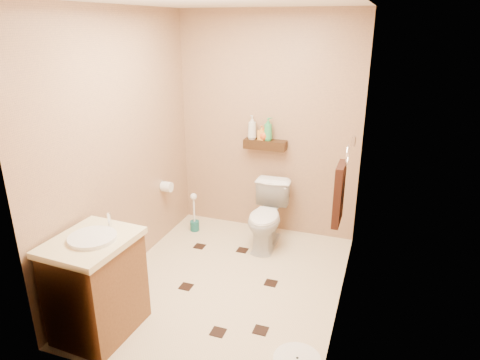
% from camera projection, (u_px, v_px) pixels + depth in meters
% --- Properties ---
extents(ground, '(2.50, 2.50, 0.00)m').
position_uv_depth(ground, '(227.00, 284.00, 3.93)').
color(ground, beige).
rests_on(ground, ground).
extents(wall_back, '(2.00, 0.04, 2.40)m').
position_uv_depth(wall_back, '(268.00, 127.00, 4.62)').
color(wall_back, '#9D745A').
rests_on(wall_back, ground).
extents(wall_front, '(2.00, 0.04, 2.40)m').
position_uv_depth(wall_front, '(145.00, 222.00, 2.41)').
color(wall_front, '#9D745A').
rests_on(wall_front, ground).
extents(wall_left, '(0.04, 2.50, 2.40)m').
position_uv_depth(wall_left, '(122.00, 148.00, 3.82)').
color(wall_left, '#9D745A').
rests_on(wall_left, ground).
extents(wall_right, '(0.04, 2.50, 2.40)m').
position_uv_depth(wall_right, '(350.00, 173.00, 3.20)').
color(wall_right, '#9D745A').
rests_on(wall_right, ground).
extents(ceiling, '(2.00, 2.50, 0.02)m').
position_uv_depth(ceiling, '(224.00, 1.00, 3.10)').
color(ceiling, silver).
rests_on(ceiling, wall_back).
extents(wall_shelf, '(0.46, 0.14, 0.10)m').
position_uv_depth(wall_shelf, '(265.00, 145.00, 4.61)').
color(wall_shelf, '#3B2410').
rests_on(wall_shelf, wall_back).
extents(floor_accents, '(1.12, 1.37, 0.01)m').
position_uv_depth(floor_accents, '(229.00, 284.00, 3.92)').
color(floor_accents, black).
rests_on(floor_accents, ground).
extents(toilet, '(0.41, 0.68, 0.67)m').
position_uv_depth(toilet, '(267.00, 216.00, 4.50)').
color(toilet, white).
rests_on(toilet, ground).
extents(vanity, '(0.57, 0.68, 0.92)m').
position_uv_depth(vanity, '(97.00, 284.00, 3.21)').
color(vanity, brown).
rests_on(vanity, ground).
extents(toilet_brush, '(0.11, 0.11, 0.46)m').
position_uv_depth(toilet_brush, '(194.00, 218.00, 4.89)').
color(toilet_brush, '#175D5B').
rests_on(toilet_brush, ground).
extents(towel_ring, '(0.12, 0.30, 0.76)m').
position_uv_depth(towel_ring, '(340.00, 191.00, 3.53)').
color(towel_ring, silver).
rests_on(towel_ring, wall_right).
extents(toilet_paper, '(0.12, 0.11, 0.12)m').
position_uv_depth(toilet_paper, '(167.00, 187.00, 4.59)').
color(toilet_paper, white).
rests_on(toilet_paper, wall_left).
extents(bottle_a, '(0.14, 0.14, 0.26)m').
position_uv_depth(bottle_a, '(252.00, 127.00, 4.59)').
color(bottle_a, beige).
rests_on(bottle_a, wall_shelf).
extents(bottle_b, '(0.08, 0.09, 0.16)m').
position_uv_depth(bottle_b, '(262.00, 133.00, 4.58)').
color(bottle_b, orange).
rests_on(bottle_b, wall_shelf).
extents(bottle_c, '(0.12, 0.12, 0.14)m').
position_uv_depth(bottle_c, '(264.00, 134.00, 4.57)').
color(bottle_c, '#D85219').
rests_on(bottle_c, wall_shelf).
extents(bottle_d, '(0.13, 0.13, 0.25)m').
position_uv_depth(bottle_d, '(268.00, 129.00, 4.54)').
color(bottle_d, '#319554').
rests_on(bottle_d, wall_shelf).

